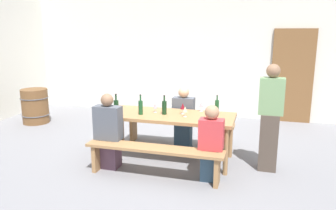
{
  "coord_description": "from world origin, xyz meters",
  "views": [
    {
      "loc": [
        1.39,
        -4.81,
        2.03
      ],
      "look_at": [
        0.0,
        0.0,
        0.9
      ],
      "focal_mm": 34.85,
      "sensor_mm": 36.0,
      "label": 1
    }
  ],
  "objects_px": {
    "tasting_table": "(168,119)",
    "wine_bottle_0": "(217,106)",
    "bench_near": "(154,153)",
    "wine_bottle_2": "(141,107)",
    "wine_bottle_1": "(116,106)",
    "seated_guest_far_0": "(183,120)",
    "wine_bottle_3": "(164,107)",
    "seated_guest_near_0": "(108,133)",
    "wine_glass_3": "(201,105)",
    "wine_glass_0": "(183,106)",
    "wine_glass_1": "(155,106)",
    "standing_host": "(270,120)",
    "bench_far": "(179,126)",
    "seated_guest_near_1": "(211,145)",
    "wine_glass_2": "(185,110)",
    "wine_barrel": "(35,106)",
    "wooden_door": "(292,76)"
  },
  "relations": [
    {
      "from": "tasting_table",
      "to": "wine_bottle_0",
      "type": "distance_m",
      "value": 0.82
    },
    {
      "from": "bench_near",
      "to": "wine_bottle_2",
      "type": "bearing_deg",
      "value": 125.1
    },
    {
      "from": "wine_bottle_1",
      "to": "seated_guest_far_0",
      "type": "height_order",
      "value": "seated_guest_far_0"
    },
    {
      "from": "wine_bottle_3",
      "to": "seated_guest_near_0",
      "type": "height_order",
      "value": "seated_guest_near_0"
    },
    {
      "from": "wine_glass_3",
      "to": "tasting_table",
      "type": "bearing_deg",
      "value": -144.26
    },
    {
      "from": "wine_glass_0",
      "to": "seated_guest_near_0",
      "type": "bearing_deg",
      "value": -146.2
    },
    {
      "from": "wine_glass_1",
      "to": "seated_guest_near_0",
      "type": "xyz_separation_m",
      "value": [
        -0.53,
        -0.63,
        -0.32
      ]
    },
    {
      "from": "wine_bottle_2",
      "to": "standing_host",
      "type": "distance_m",
      "value": 1.96
    },
    {
      "from": "wine_bottle_0",
      "to": "seated_guest_near_0",
      "type": "bearing_deg",
      "value": -149.25
    },
    {
      "from": "bench_far",
      "to": "wine_bottle_2",
      "type": "height_order",
      "value": "wine_bottle_2"
    },
    {
      "from": "wine_bottle_2",
      "to": "seated_guest_near_0",
      "type": "height_order",
      "value": "seated_guest_near_0"
    },
    {
      "from": "wine_glass_0",
      "to": "seated_guest_near_1",
      "type": "height_order",
      "value": "seated_guest_near_1"
    },
    {
      "from": "wine_bottle_1",
      "to": "wine_bottle_3",
      "type": "bearing_deg",
      "value": 13.26
    },
    {
      "from": "wine_bottle_2",
      "to": "bench_far",
      "type": "bearing_deg",
      "value": 64.15
    },
    {
      "from": "wine_bottle_1",
      "to": "wine_bottle_3",
      "type": "relative_size",
      "value": 1.05
    },
    {
      "from": "bench_near",
      "to": "wine_bottle_2",
      "type": "height_order",
      "value": "wine_bottle_2"
    },
    {
      "from": "wine_glass_2",
      "to": "wine_barrel",
      "type": "distance_m",
      "value": 4.04
    },
    {
      "from": "wine_bottle_2",
      "to": "wine_glass_1",
      "type": "distance_m",
      "value": 0.27
    },
    {
      "from": "wine_bottle_0",
      "to": "wine_bottle_2",
      "type": "distance_m",
      "value": 1.23
    },
    {
      "from": "seated_guest_near_0",
      "to": "seated_guest_near_1",
      "type": "height_order",
      "value": "seated_guest_near_0"
    },
    {
      "from": "tasting_table",
      "to": "wine_bottle_1",
      "type": "distance_m",
      "value": 0.85
    },
    {
      "from": "bench_near",
      "to": "wine_bottle_0",
      "type": "distance_m",
      "value": 1.36
    },
    {
      "from": "bench_near",
      "to": "wine_barrel",
      "type": "xyz_separation_m",
      "value": [
        -3.49,
        1.97,
        0.03
      ]
    },
    {
      "from": "seated_guest_near_0",
      "to": "seated_guest_far_0",
      "type": "bearing_deg",
      "value": -38.03
    },
    {
      "from": "wine_bottle_1",
      "to": "wine_barrel",
      "type": "xyz_separation_m",
      "value": [
        -2.69,
        1.44,
        -0.48
      ]
    },
    {
      "from": "wine_glass_1",
      "to": "standing_host",
      "type": "bearing_deg",
      "value": -1.63
    },
    {
      "from": "tasting_table",
      "to": "wine_glass_1",
      "type": "relative_size",
      "value": 13.86
    },
    {
      "from": "wine_bottle_3",
      "to": "wine_glass_2",
      "type": "height_order",
      "value": "wine_bottle_3"
    },
    {
      "from": "wine_glass_1",
      "to": "wine_barrel",
      "type": "height_order",
      "value": "wine_glass_1"
    },
    {
      "from": "wine_glass_3",
      "to": "wine_bottle_2",
      "type": "bearing_deg",
      "value": -151.91
    },
    {
      "from": "wine_glass_2",
      "to": "seated_guest_near_1",
      "type": "distance_m",
      "value": 0.77
    },
    {
      "from": "wine_glass_0",
      "to": "bench_far",
      "type": "bearing_deg",
      "value": 109.11
    },
    {
      "from": "wine_bottle_3",
      "to": "seated_guest_near_1",
      "type": "xyz_separation_m",
      "value": [
        0.83,
        -0.55,
        -0.35
      ]
    },
    {
      "from": "tasting_table",
      "to": "wine_bottle_1",
      "type": "relative_size",
      "value": 6.5
    },
    {
      "from": "wine_glass_2",
      "to": "standing_host",
      "type": "relative_size",
      "value": 0.1
    },
    {
      "from": "wooden_door",
      "to": "seated_guest_far_0",
      "type": "height_order",
      "value": "wooden_door"
    },
    {
      "from": "wooden_door",
      "to": "seated_guest_near_0",
      "type": "bearing_deg",
      "value": -128.65
    },
    {
      "from": "wine_glass_0",
      "to": "wine_barrel",
      "type": "relative_size",
      "value": 0.22
    },
    {
      "from": "bench_far",
      "to": "wine_barrel",
      "type": "height_order",
      "value": "wine_barrel"
    },
    {
      "from": "wine_bottle_3",
      "to": "wine_glass_3",
      "type": "height_order",
      "value": "wine_bottle_3"
    },
    {
      "from": "seated_guest_near_0",
      "to": "bench_near",
      "type": "bearing_deg",
      "value": -101.06
    },
    {
      "from": "seated_guest_far_0",
      "to": "standing_host",
      "type": "height_order",
      "value": "standing_host"
    },
    {
      "from": "tasting_table",
      "to": "wine_glass_0",
      "type": "bearing_deg",
      "value": 23.04
    },
    {
      "from": "tasting_table",
      "to": "wine_glass_2",
      "type": "xyz_separation_m",
      "value": [
        0.29,
        -0.07,
        0.19
      ]
    },
    {
      "from": "wine_bottle_1",
      "to": "wooden_door",
      "type": "bearing_deg",
      "value": 47.85
    },
    {
      "from": "wine_glass_0",
      "to": "standing_host",
      "type": "height_order",
      "value": "standing_host"
    },
    {
      "from": "wine_bottle_1",
      "to": "wine_bottle_2",
      "type": "distance_m",
      "value": 0.39
    },
    {
      "from": "wine_glass_1",
      "to": "wine_glass_2",
      "type": "distance_m",
      "value": 0.55
    },
    {
      "from": "wine_bottle_0",
      "to": "wine_bottle_3",
      "type": "height_order",
      "value": "wine_bottle_3"
    },
    {
      "from": "tasting_table",
      "to": "seated_guest_far_0",
      "type": "height_order",
      "value": "seated_guest_far_0"
    }
  ]
}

